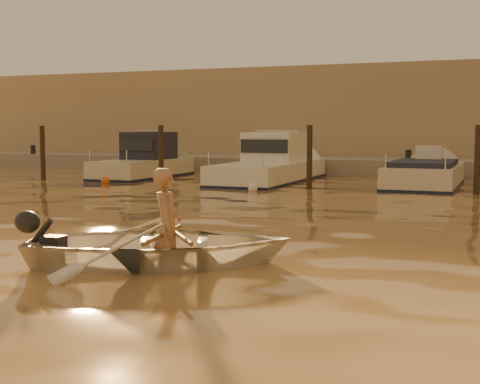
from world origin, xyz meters
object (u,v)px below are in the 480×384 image
at_px(moored_boat_1, 143,161).
at_px(moored_boat_3, 425,179).
at_px(dinghy, 160,246).
at_px(waterfront_building, 388,118).
at_px(person, 167,227).
at_px(moored_boat_2, 270,164).

height_order(moored_boat_1, moored_boat_3, moored_boat_1).
relative_size(dinghy, waterfront_building, 0.08).
relative_size(moored_boat_3, waterfront_building, 0.13).
xyz_separation_m(moored_boat_1, moored_boat_3, (10.61, 0.00, -0.40)).
bearing_deg(person, moored_boat_2, -10.58).
height_order(moored_boat_2, moored_boat_3, moored_boat_2).
distance_m(moored_boat_1, moored_boat_2, 5.22).
xyz_separation_m(person, waterfront_building, (-1.23, 25.32, 1.87)).
bearing_deg(moored_boat_3, dinghy, -97.79).
bearing_deg(moored_boat_3, waterfront_building, 105.73).
height_order(moored_boat_3, waterfront_building, waterfront_building).
height_order(person, waterfront_building, waterfront_building).
bearing_deg(moored_boat_3, moored_boat_2, 180.00).
bearing_deg(waterfront_building, moored_boat_2, -101.78).
bearing_deg(moored_boat_2, person, -76.19).
xyz_separation_m(dinghy, waterfront_building, (-1.13, 25.37, 2.14)).
xyz_separation_m(person, moored_boat_3, (1.87, 14.32, -0.30)).
xyz_separation_m(moored_boat_2, moored_boat_3, (5.39, 0.00, -0.40)).
bearing_deg(dinghy, person, -90.00).
relative_size(moored_boat_1, waterfront_building, 0.13).
distance_m(dinghy, moored_boat_3, 14.50).
bearing_deg(moored_boat_1, waterfront_building, 55.67).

